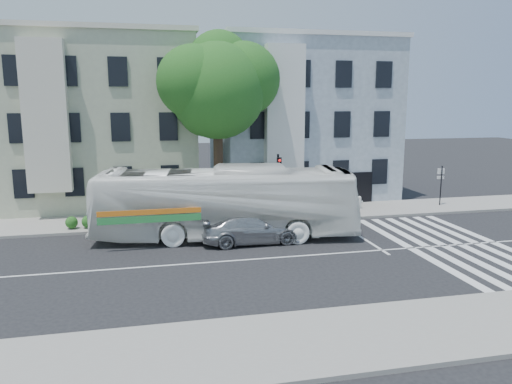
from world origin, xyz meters
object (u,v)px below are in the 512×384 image
object	(u,v)px
bus	(226,203)
traffic_signal	(278,178)
sedan	(251,228)
fire_hydrant	(359,202)

from	to	relation	value
bus	traffic_signal	distance (m)	4.85
bus	traffic_signal	world-z (taller)	traffic_signal
sedan	fire_hydrant	xyz separation A→B (m)	(8.26, 5.57, -0.18)
fire_hydrant	bus	bearing A→B (deg)	-154.67
sedan	fire_hydrant	size ratio (longest dim) A/B	6.33
bus	fire_hydrant	distance (m)	10.43
sedan	fire_hydrant	distance (m)	9.96
fire_hydrant	traffic_signal	bearing A→B (deg)	-167.31
bus	sedan	bearing A→B (deg)	-128.05
sedan	traffic_signal	xyz separation A→B (m)	(2.53, 4.28, 1.78)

